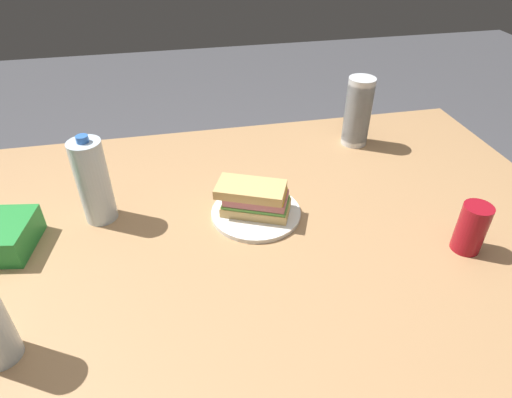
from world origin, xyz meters
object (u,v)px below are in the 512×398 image
Objects in this scene: soda_can_red at (471,228)px; water_bottle_tall at (93,181)px; dining_table at (218,252)px; paper_plate at (256,213)px; sandwich at (254,198)px; plastic_cup_stack at (358,112)px.

water_bottle_tall is (0.84, -0.30, 0.05)m from soda_can_red.
dining_table is 8.08× the size of paper_plate.
plastic_cup_stack is at bearing -141.78° from sandwich.
dining_table is at bearing 20.55° from paper_plate.
water_bottle_tall is at bearing -21.42° from dining_table.
water_bottle_tall reaches higher than sandwich.
water_bottle_tall reaches higher than plastic_cup_stack.
dining_table is 0.36m from water_bottle_tall.
plastic_cup_stack is (0.06, -0.54, 0.05)m from soda_can_red.
dining_table is 15.32× the size of soda_can_red.
soda_can_red is 0.55× the size of plastic_cup_stack.
sandwich is 0.88× the size of water_bottle_tall.
paper_plate is at bearing -26.37° from soda_can_red.
sandwich is at bearing 3.23° from paper_plate.
soda_can_red is 0.90m from water_bottle_tall.
paper_plate is (-0.11, -0.04, 0.08)m from dining_table.
sandwich is 0.51m from soda_can_red.
water_bottle_tall is at bearing 17.30° from plastic_cup_stack.
plastic_cup_stack is (-0.40, -0.31, 0.10)m from paper_plate.
water_bottle_tall is at bearing -19.30° from soda_can_red.
sandwich is 0.93× the size of plastic_cup_stack.
soda_can_red is (-0.46, 0.23, 0.01)m from sandwich.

